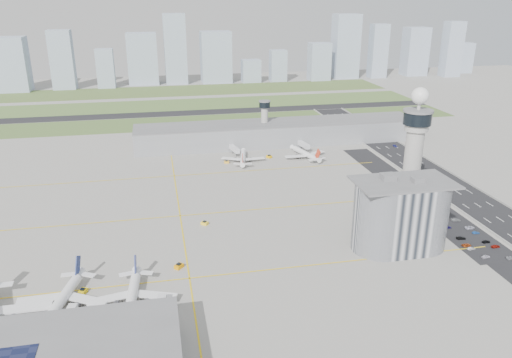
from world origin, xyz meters
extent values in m
plane|color=#9F9C94|center=(0.00, 0.00, 0.00)|extent=(1000.00, 1000.00, 0.00)
cube|color=#4A652F|center=(-20.00, 225.00, 0.04)|extent=(480.00, 50.00, 0.08)
cube|color=#4E6C33|center=(-20.00, 300.00, 0.04)|extent=(480.00, 60.00, 0.08)
cube|color=#526831|center=(-20.00, 380.00, 0.04)|extent=(480.00, 70.00, 0.08)
cube|color=black|center=(-20.00, 262.00, 0.06)|extent=(480.00, 22.00, 0.10)
cube|color=black|center=(115.00, 0.00, 0.05)|extent=(28.00, 500.00, 0.10)
cube|color=#9E9E99|center=(101.00, 0.00, 0.60)|extent=(0.60, 500.00, 1.20)
cube|color=black|center=(90.00, -10.00, 0.04)|extent=(18.00, 260.00, 0.08)
cube|color=black|center=(88.00, -22.00, 0.05)|extent=(20.00, 44.00, 0.10)
cube|color=yellow|center=(-40.00, -30.00, 0.01)|extent=(260.00, 0.60, 0.01)
cube|color=yellow|center=(-40.00, 30.00, 0.01)|extent=(260.00, 0.60, 0.01)
cube|color=yellow|center=(-40.00, 90.00, 0.01)|extent=(260.00, 0.60, 0.01)
cube|color=yellow|center=(-40.00, 30.00, 0.01)|extent=(0.60, 260.00, 0.01)
cylinder|color=#ADAAA5|center=(72.00, 8.00, 24.00)|extent=(8.40, 8.40, 48.00)
cylinder|color=#ADAAA5|center=(72.00, 8.00, 46.00)|extent=(11.00, 11.00, 4.00)
cylinder|color=black|center=(72.00, 8.00, 50.00)|extent=(13.00, 13.00, 6.00)
cylinder|color=slate|center=(72.00, 8.00, 53.50)|extent=(14.00, 14.00, 1.00)
cylinder|color=#ADAAA5|center=(72.00, 8.00, 56.00)|extent=(1.60, 1.60, 5.00)
sphere|color=white|center=(72.00, 8.00, 60.50)|extent=(8.00, 8.00, 8.00)
cylinder|color=#ADAAA5|center=(30.00, 150.00, 14.00)|extent=(5.00, 5.00, 28.00)
cylinder|color=black|center=(30.00, 150.00, 29.00)|extent=(8.00, 8.00, 4.00)
cylinder|color=slate|center=(30.00, 150.00, 31.50)|extent=(8.60, 8.60, 0.80)
cube|color=#B2B2B7|center=(52.00, -22.00, 15.00)|extent=(18.00, 24.00, 30.00)
cylinder|color=#B2B2B7|center=(43.00, -22.00, 15.00)|extent=(24.00, 24.00, 30.00)
cylinder|color=#B2B2B7|center=(61.00, -22.00, 15.00)|extent=(24.00, 24.00, 30.00)
cube|color=slate|center=(52.00, -22.00, 30.40)|extent=(42.00, 24.00, 0.80)
cube|color=slate|center=(46.00, -19.00, 32.00)|extent=(6.00, 5.00, 3.00)
cube|color=slate|center=(57.00, -24.00, 31.70)|extent=(5.00, 4.00, 2.40)
cube|color=gray|center=(40.00, 148.00, 7.50)|extent=(210.00, 32.00, 15.00)
cube|color=slate|center=(40.00, 148.00, 15.40)|extent=(210.00, 32.00, 0.80)
imported|color=silver|center=(83.95, -38.90, 0.66)|extent=(4.03, 2.05, 1.32)
imported|color=#A6A7A8|center=(82.31, -31.18, 0.59)|extent=(3.76, 1.83, 1.19)
imported|color=#A84014|center=(82.17, -27.99, 0.60)|extent=(4.46, 2.27, 1.21)
imported|color=black|center=(83.68, -21.37, 0.64)|extent=(4.56, 2.29, 1.27)
imported|color=#1F1756|center=(83.99, -9.98, 0.58)|extent=(3.53, 1.63, 1.17)
imported|color=#AEAFBF|center=(83.66, -5.97, 0.61)|extent=(3.69, 1.30, 1.21)
imported|color=#9A9DA5|center=(93.94, -41.99, 0.60)|extent=(4.43, 2.30, 1.19)
imported|color=maroon|center=(93.99, -31.52, 0.61)|extent=(4.33, 2.12, 1.21)
imported|color=black|center=(92.63, -26.81, 0.64)|extent=(3.77, 1.56, 1.28)
imported|color=navy|center=(93.66, -17.68, 0.54)|extent=(3.34, 1.32, 1.08)
imported|color=silver|center=(93.95, -12.45, 0.64)|extent=(4.64, 2.25, 1.27)
imported|color=gray|center=(92.46, -3.28, 0.66)|extent=(4.76, 2.52, 1.32)
imported|color=black|center=(115.28, 41.45, 0.55)|extent=(1.22, 3.37, 1.10)
imported|color=navy|center=(121.58, 121.01, 0.61)|extent=(2.14, 4.43, 1.21)
imported|color=slate|center=(108.95, 180.52, 0.58)|extent=(1.49, 3.43, 1.15)
cube|color=#9EADC1|center=(-204.47, 415.19, 30.18)|extent=(35.81, 28.65, 60.36)
cube|color=#9EADC1|center=(-150.11, 419.66, 33.44)|extent=(25.49, 20.39, 66.89)
cube|color=#9EADC1|center=(-102.68, 417.90, 22.60)|extent=(20.04, 16.03, 45.20)
cube|color=#9EADC1|center=(-59.44, 436.89, 30.61)|extent=(35.76, 28.61, 61.22)
cube|color=#9EADC1|center=(-19.42, 431.56, 41.69)|extent=(26.33, 21.06, 83.39)
cube|color=#9EADC1|center=(30.27, 432.32, 31.06)|extent=(36.96, 29.57, 62.11)
cube|color=#9EADC1|center=(73.27, 423.68, 13.87)|extent=(23.01, 18.41, 27.75)
cube|color=#9EADC1|center=(108.28, 423.34, 19.48)|extent=(20.22, 16.18, 38.97)
cube|color=#9EADC1|center=(162.17, 421.29, 23.44)|extent=(26.14, 20.92, 46.89)
cube|color=#9EADC1|center=(201.27, 433.27, 40.60)|extent=(32.26, 25.81, 81.20)
cube|color=#9EADC1|center=(244.74, 426.38, 34.37)|extent=(21.59, 17.28, 68.75)
cube|color=#9EADC1|center=(302.83, 435.54, 31.70)|extent=(30.25, 24.20, 63.40)
cube|color=#9EADC1|center=(345.49, 415.96, 35.78)|extent=(23.04, 18.43, 71.56)
cube|color=#9EADC1|center=(382.05, 443.29, 20.53)|extent=(22.64, 18.11, 41.06)
camera|label=1|loc=(-48.51, -201.49, 104.60)|focal=35.00mm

